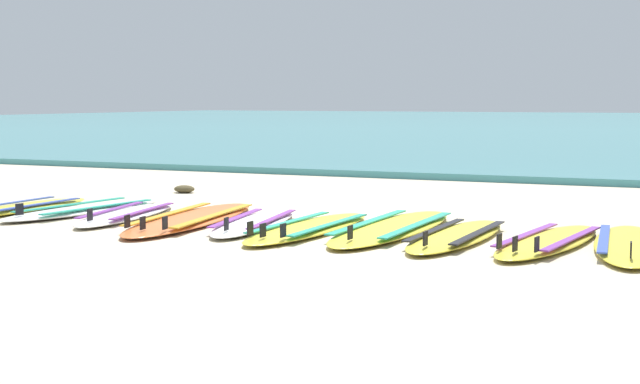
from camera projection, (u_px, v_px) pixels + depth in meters
ground_plane at (285, 232)px, 8.05m from camera, size 80.00×80.00×0.00m
sea at (638, 124)px, 40.31m from camera, size 80.00×60.00×0.10m
surfboard_0 at (21, 208)px, 9.51m from camera, size 0.50×1.96×0.18m
surfboard_1 at (85, 209)px, 9.37m from camera, size 0.80×2.20×0.18m
surfboard_2 at (127, 214)px, 8.98m from camera, size 0.81×1.98×0.18m
surfboard_3 at (192, 219)px, 8.66m from camera, size 0.98×2.63×0.18m
surfboard_4 at (254, 223)px, 8.38m from camera, size 0.81×1.99×0.18m
surfboard_5 at (309, 228)px, 8.05m from camera, size 0.59×2.19×0.18m
surfboard_6 at (393, 228)px, 8.06m from camera, size 0.65×2.53×0.18m
surfboard_7 at (457, 236)px, 7.58m from camera, size 0.57×2.07×0.18m
surfboard_8 at (549, 241)px, 7.28m from camera, size 0.78×2.11×0.18m
surfboard_9 at (630, 244)px, 7.14m from camera, size 0.75×2.19×0.18m
seaweed_clump_near_shoreline at (184, 189)px, 11.38m from camera, size 0.27×0.21×0.09m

